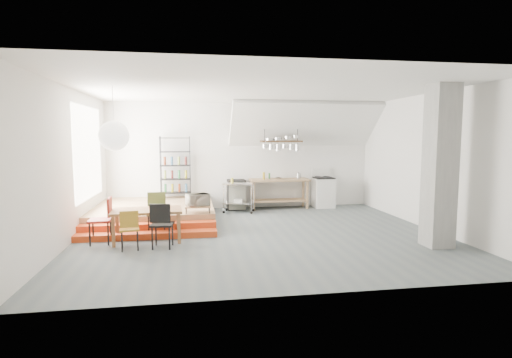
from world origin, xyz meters
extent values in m
plane|color=#576165|center=(0.00, 0.00, 0.00)|extent=(8.00, 8.00, 0.00)
cube|color=silver|center=(0.00, 3.50, 1.60)|extent=(8.00, 0.04, 3.20)
cube|color=silver|center=(-4.00, 0.00, 1.60)|extent=(0.04, 7.00, 3.20)
cube|color=silver|center=(4.00, 0.00, 1.60)|extent=(0.04, 7.00, 3.20)
cube|color=white|center=(0.00, 0.00, 3.20)|extent=(8.00, 7.00, 0.02)
cube|color=white|center=(1.80, 2.90, 2.55)|extent=(4.40, 1.44, 1.32)
cube|color=white|center=(-3.98, 1.50, 1.80)|extent=(0.02, 2.50, 2.20)
cube|color=#A58252|center=(-2.50, 2.00, 0.20)|extent=(3.00, 3.00, 0.40)
cube|color=#C23F16|center=(-2.50, 0.05, 0.07)|extent=(3.00, 0.35, 0.13)
cube|color=#C23F16|center=(-2.50, 0.40, 0.13)|extent=(3.00, 0.35, 0.27)
cube|color=gray|center=(3.30, -1.50, 1.60)|extent=(0.50, 0.50, 3.20)
cube|color=#A58252|center=(1.10, 3.15, 0.88)|extent=(1.80, 0.60, 0.06)
cube|color=#A58252|center=(1.10, 3.15, 0.25)|extent=(1.70, 0.55, 0.04)
cube|color=#A58252|center=(1.92, 3.37, 0.43)|extent=(0.06, 0.06, 0.86)
cube|color=#A58252|center=(0.28, 3.37, 0.43)|extent=(0.06, 0.06, 0.86)
cube|color=#A58252|center=(1.92, 2.93, 0.43)|extent=(0.06, 0.06, 0.86)
cube|color=#A58252|center=(0.28, 2.93, 0.43)|extent=(0.06, 0.06, 0.86)
cube|color=white|center=(2.50, 3.15, 0.45)|extent=(0.60, 0.60, 0.90)
cube|color=black|center=(2.50, 3.15, 0.92)|extent=(0.58, 0.58, 0.03)
cube|color=white|center=(2.50, 3.43, 1.05)|extent=(0.60, 0.05, 0.25)
cylinder|color=black|center=(2.64, 3.29, 0.94)|extent=(0.18, 0.18, 0.02)
cylinder|color=black|center=(2.36, 3.29, 0.94)|extent=(0.18, 0.18, 0.02)
cylinder|color=black|center=(2.64, 3.01, 0.94)|extent=(0.18, 0.18, 0.02)
cylinder|color=black|center=(2.36, 3.01, 0.94)|extent=(0.18, 0.18, 0.02)
cube|color=#3C2718|center=(1.10, 2.95, 2.05)|extent=(1.20, 0.50, 0.05)
cylinder|color=black|center=(0.60, 2.95, 2.62)|extent=(0.02, 0.02, 1.15)
cylinder|color=black|center=(1.60, 2.95, 2.62)|extent=(0.02, 0.02, 1.15)
cylinder|color=silver|center=(0.60, 2.90, 1.91)|extent=(0.16, 0.16, 0.12)
cylinder|color=silver|center=(0.80, 2.90, 1.89)|extent=(0.20, 0.20, 0.16)
cylinder|color=silver|center=(1.00, 2.90, 1.87)|extent=(0.16, 0.16, 0.20)
cylinder|color=silver|center=(1.20, 2.90, 1.91)|extent=(0.20, 0.20, 0.12)
cylinder|color=silver|center=(1.40, 2.90, 1.89)|extent=(0.16, 0.16, 0.16)
cylinder|color=silver|center=(1.60, 2.90, 1.87)|extent=(0.20, 0.20, 0.20)
cylinder|color=black|center=(-1.58, 3.38, 1.30)|extent=(0.02, 0.02, 1.80)
cylinder|color=black|center=(-2.42, 3.38, 1.30)|extent=(0.02, 0.02, 1.80)
cylinder|color=black|center=(-1.58, 3.02, 1.30)|extent=(0.02, 0.02, 1.80)
cylinder|color=black|center=(-2.42, 3.02, 1.30)|extent=(0.02, 0.02, 1.80)
cube|color=black|center=(-2.00, 3.20, 0.55)|extent=(0.88, 0.38, 0.02)
cube|color=black|center=(-2.00, 3.20, 0.95)|extent=(0.88, 0.38, 0.02)
cube|color=black|center=(-2.00, 3.20, 1.35)|extent=(0.88, 0.38, 0.02)
cube|color=black|center=(-2.00, 3.20, 1.75)|extent=(0.88, 0.38, 0.02)
cube|color=black|center=(-2.00, 3.20, 2.15)|extent=(0.88, 0.38, 0.03)
cylinder|color=#338044|center=(-2.00, 3.20, 0.69)|extent=(0.07, 0.07, 0.24)
cylinder|color=#9F961A|center=(-2.00, 3.20, 1.09)|extent=(0.07, 0.07, 0.24)
cylinder|color=brown|center=(-2.00, 3.20, 1.49)|extent=(0.07, 0.07, 0.24)
cube|color=#A58252|center=(-1.40, 0.75, 0.55)|extent=(0.60, 0.40, 0.03)
cylinder|color=black|center=(-1.13, 0.92, 0.47)|extent=(0.02, 0.02, 0.13)
cylinder|color=black|center=(-1.67, 0.92, 0.47)|extent=(0.02, 0.02, 0.13)
cylinder|color=black|center=(-1.13, 0.58, 0.47)|extent=(0.02, 0.02, 0.13)
cylinder|color=black|center=(-1.67, 0.58, 0.47)|extent=(0.02, 0.02, 0.13)
sphere|color=white|center=(-3.06, -0.24, 2.20)|extent=(0.60, 0.60, 0.60)
cube|color=brown|center=(-2.46, -0.20, 0.65)|extent=(1.47, 0.88, 0.05)
cube|color=brown|center=(-1.84, 0.18, 0.31)|extent=(0.07, 0.07, 0.62)
cube|color=brown|center=(-3.12, 0.10, 0.31)|extent=(0.07, 0.07, 0.62)
cube|color=brown|center=(-1.80, -0.50, 0.31)|extent=(0.07, 0.07, 0.62)
cube|color=brown|center=(-3.08, -0.58, 0.31)|extent=(0.07, 0.07, 0.62)
cube|color=#A6761C|center=(-2.73, -0.79, 0.41)|extent=(0.41, 0.41, 0.04)
cube|color=#A6761C|center=(-2.71, -0.95, 0.63)|extent=(0.34, 0.09, 0.32)
cylinder|color=black|center=(-2.85, -0.96, 0.20)|extent=(0.03, 0.03, 0.40)
cylinder|color=black|center=(-2.57, -0.91, 0.20)|extent=(0.03, 0.03, 0.40)
cylinder|color=black|center=(-2.90, -0.67, 0.20)|extent=(0.03, 0.03, 0.40)
cylinder|color=black|center=(-2.61, -0.63, 0.20)|extent=(0.03, 0.03, 0.40)
cube|color=black|center=(-2.11, -0.76, 0.47)|extent=(0.46, 0.46, 0.04)
cube|color=black|center=(-2.14, -0.94, 0.72)|extent=(0.40, 0.09, 0.36)
cylinder|color=black|center=(-2.30, -0.90, 0.23)|extent=(0.03, 0.03, 0.46)
cylinder|color=black|center=(-1.97, -0.94, 0.23)|extent=(0.03, 0.03, 0.46)
cylinder|color=black|center=(-2.26, -0.57, 0.23)|extent=(0.03, 0.03, 0.46)
cylinder|color=black|center=(-1.93, -0.61, 0.23)|extent=(0.03, 0.03, 0.46)
cube|color=#51612E|center=(-2.32, 0.39, 0.48)|extent=(0.45, 0.45, 0.04)
cube|color=#51612E|center=(-2.33, 0.58, 0.74)|extent=(0.41, 0.06, 0.37)
cylinder|color=black|center=(-2.16, 0.56, 0.23)|extent=(0.03, 0.03, 0.47)
cylinder|color=black|center=(-2.50, 0.55, 0.23)|extent=(0.03, 0.03, 0.47)
cylinder|color=black|center=(-2.14, 0.22, 0.23)|extent=(0.03, 0.03, 0.47)
cylinder|color=black|center=(-2.48, 0.21, 0.23)|extent=(0.03, 0.03, 0.47)
cube|color=#A62117|center=(-3.39, -0.26, 0.49)|extent=(0.46, 0.46, 0.04)
cube|color=#A62117|center=(-3.19, -0.25, 0.76)|extent=(0.06, 0.41, 0.38)
cylinder|color=black|center=(-3.21, -0.42, 0.24)|extent=(0.03, 0.03, 0.48)
cylinder|color=black|center=(-3.23, -0.08, 0.24)|extent=(0.03, 0.03, 0.48)
cylinder|color=black|center=(-3.55, -0.44, 0.24)|extent=(0.03, 0.03, 0.48)
cylinder|color=black|center=(-3.57, -0.09, 0.24)|extent=(0.03, 0.03, 0.48)
cube|color=silver|center=(-0.20, 2.70, 0.84)|extent=(0.96, 0.70, 0.04)
cube|color=silver|center=(-0.20, 2.70, 0.29)|extent=(0.96, 0.70, 0.03)
cylinder|color=silver|center=(0.24, 2.79, 0.43)|extent=(0.03, 0.03, 0.82)
sphere|color=black|center=(0.24, 2.79, 0.04)|extent=(0.08, 0.08, 0.08)
cylinder|color=silver|center=(-0.52, 3.01, 0.43)|extent=(0.03, 0.03, 0.82)
sphere|color=black|center=(-0.52, 3.01, 0.04)|extent=(0.08, 0.08, 0.08)
cylinder|color=silver|center=(0.12, 2.39, 0.43)|extent=(0.03, 0.03, 0.82)
sphere|color=black|center=(0.12, 2.39, 0.04)|extent=(0.08, 0.08, 0.08)
cylinder|color=silver|center=(-0.64, 2.61, 0.43)|extent=(0.03, 0.03, 0.82)
sphere|color=black|center=(-0.64, 2.61, 0.04)|extent=(0.08, 0.08, 0.08)
cube|color=black|center=(-0.21, 3.20, 0.45)|extent=(0.53, 0.53, 0.90)
imported|color=beige|center=(-1.40, 0.75, 0.70)|extent=(0.59, 0.50, 0.28)
imported|color=silver|center=(1.06, 3.10, 0.94)|extent=(0.21, 0.21, 0.05)
camera|label=1|loc=(-1.52, -8.65, 2.17)|focal=28.00mm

